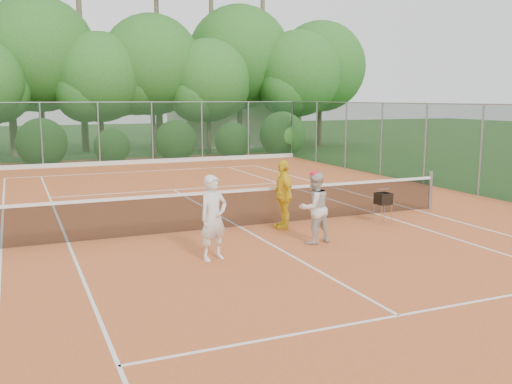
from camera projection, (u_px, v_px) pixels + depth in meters
ground at (240, 228)px, 14.27m from camera, size 120.00×120.00×0.00m
clay_court at (240, 228)px, 14.27m from camera, size 18.00×36.00×0.02m
club_building at (233, 123)px, 39.29m from camera, size 8.00×5.00×3.00m
tennis_net at (240, 207)px, 14.18m from camera, size 11.97×0.10×1.10m
player_white at (214, 218)px, 11.27m from camera, size 0.71×0.57×1.71m
player_center_grp at (314, 208)px, 12.57m from camera, size 0.87×0.73×1.63m
player_yellow at (283, 194)px, 14.02m from camera, size 0.51×1.03×1.70m
ball_hopper at (383, 199)px, 14.59m from camera, size 0.35×0.35×0.80m
stray_ball_a at (149, 174)px, 23.96m from camera, size 0.07×0.07×0.07m
stray_ball_b at (199, 168)px, 25.97m from camera, size 0.07×0.07×0.07m
stray_ball_c at (181, 175)px, 23.61m from camera, size 0.07×0.07×0.07m
court_markings at (240, 227)px, 14.27m from camera, size 11.03×23.83×0.01m
fence_back at (126, 133)px, 27.62m from camera, size 18.07×0.07×3.00m
tropical_treeline at (132, 64)px, 32.33m from camera, size 32.10×8.49×15.03m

